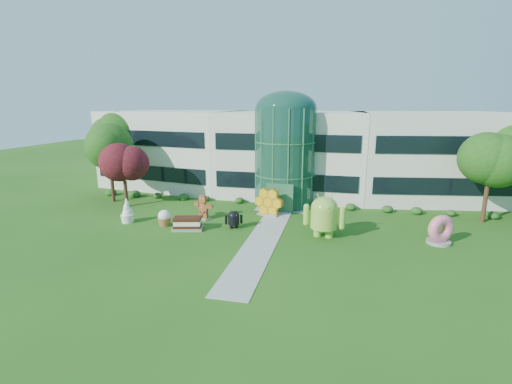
% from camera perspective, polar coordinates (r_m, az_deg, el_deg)
% --- Properties ---
extents(ground, '(140.00, 140.00, 0.00)m').
position_cam_1_polar(ground, '(27.53, 0.50, -8.29)').
color(ground, '#215114').
rests_on(ground, ground).
extents(building, '(46.00, 15.00, 9.30)m').
position_cam_1_polar(building, '(43.68, 5.68, 6.07)').
color(building, beige).
rests_on(building, ground).
extents(atrium, '(6.00, 6.00, 9.80)m').
position_cam_1_polar(atrium, '(37.76, 4.49, 5.33)').
color(atrium, '#194738').
rests_on(atrium, ground).
extents(walkway, '(2.40, 20.00, 0.04)m').
position_cam_1_polar(walkway, '(29.35, 1.36, -6.85)').
color(walkway, '#9E9E93').
rests_on(walkway, ground).
extents(tree_red, '(4.00, 4.00, 6.00)m').
position_cam_1_polar(tree_red, '(39.35, -19.57, 2.12)').
color(tree_red, '#3F0C14').
rests_on(tree_red, ground).
extents(trees_backdrop, '(52.00, 8.00, 8.40)m').
position_cam_1_polar(trees_backdrop, '(38.84, 4.70, 4.51)').
color(trees_backdrop, '#224A12').
rests_on(trees_backdrop, ground).
extents(android_green, '(3.60, 2.61, 3.82)m').
position_cam_1_polar(android_green, '(29.21, 10.43, -3.26)').
color(android_green, '#89BA3B').
rests_on(android_green, ground).
extents(android_black, '(1.83, 1.55, 1.77)m').
position_cam_1_polar(android_black, '(31.07, -3.45, -4.03)').
color(android_black, black).
rests_on(android_black, ground).
extents(donut, '(2.40, 2.05, 2.27)m').
position_cam_1_polar(donut, '(30.81, 26.45, -5.12)').
color(donut, '#F95E80').
rests_on(donut, ground).
extents(gingerbread, '(2.65, 1.79, 2.28)m').
position_cam_1_polar(gingerbread, '(33.76, -8.15, -2.26)').
color(gingerbread, maroon).
rests_on(gingerbread, ground).
extents(ice_cream_sandwich, '(2.67, 1.76, 1.09)m').
position_cam_1_polar(ice_cream_sandwich, '(31.25, -10.50, -4.78)').
color(ice_cream_sandwich, black).
rests_on(ice_cream_sandwich, ground).
extents(honeycomb, '(3.14, 1.79, 2.33)m').
position_cam_1_polar(honeycomb, '(34.57, 1.97, -1.72)').
color(honeycomb, gold).
rests_on(honeycomb, ground).
extents(froyo, '(1.46, 1.46, 2.17)m').
position_cam_1_polar(froyo, '(34.39, -19.21, -2.70)').
color(froyo, white).
rests_on(froyo, ground).
extents(cupcake, '(1.20, 1.20, 1.41)m').
position_cam_1_polar(cupcake, '(32.65, -13.91, -3.87)').
color(cupcake, white).
rests_on(cupcake, ground).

